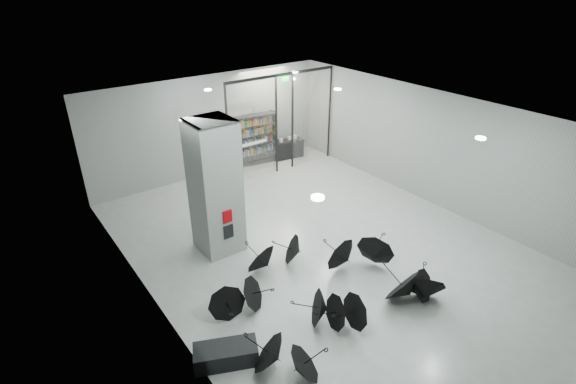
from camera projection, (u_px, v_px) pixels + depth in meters
room at (330, 162)px, 11.77m from camera, size 14.00×14.02×4.01m
column at (215, 188)px, 12.25m from camera, size 1.20×1.20×4.00m
fire_cabinet at (227, 217)px, 12.11m from camera, size 0.28×0.04×0.38m
info_panel at (229, 232)px, 12.34m from camera, size 0.30×0.03×0.42m
exit_sign at (285, 79)px, 16.38m from camera, size 0.30×0.06×0.15m
glass_partition at (282, 120)px, 17.27m from camera, size 5.06×0.08×4.00m
bench at (226, 354)px, 9.20m from camera, size 1.46×1.08×0.43m
bookshelf at (255, 140)px, 18.36m from camera, size 2.01×0.72×2.17m
shop_counter at (288, 149)px, 19.28m from camera, size 1.41×0.75×0.81m
umbrella_cluster at (334, 293)px, 10.81m from camera, size 5.61×4.69×1.33m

